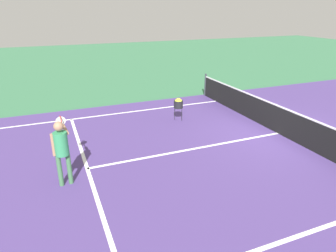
{
  "coord_description": "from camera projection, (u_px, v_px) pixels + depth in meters",
  "views": [
    {
      "loc": [
        7.34,
        -7.08,
        4.01
      ],
      "look_at": [
        0.29,
        -4.19,
        1.0
      ],
      "focal_mm": 32.15,
      "sensor_mm": 36.0,
      "label": 1
    }
  ],
  "objects": [
    {
      "name": "ground_plane",
      "position": [
        278.0,
        133.0,
        10.29
      ],
      "size": [
        60.0,
        60.0,
        0.0
      ],
      "primitive_type": "plane",
      "color": "#38724C"
    },
    {
      "name": "line_center_service",
      "position": [
        194.0,
        149.0,
        9.15
      ],
      "size": [
        0.1,
        6.4,
        0.01
      ],
      "primitive_type": "cube",
      "color": "white",
      "rests_on": "ground_plane"
    },
    {
      "name": "net",
      "position": [
        280.0,
        120.0,
        10.11
      ],
      "size": [
        10.39,
        0.09,
        1.07
      ],
      "color": "#33383D",
      "rests_on": "ground_plane"
    },
    {
      "name": "court_surface_inbounds",
      "position": [
        278.0,
        133.0,
        10.29
      ],
      "size": [
        10.62,
        24.4,
        0.0
      ],
      "primitive_type": "cube",
      "color": "#4C387A",
      "rests_on": "ground_plane"
    },
    {
      "name": "line_sideline_left",
      "position": [
        84.0,
        118.0,
        11.72
      ],
      "size": [
        0.1,
        11.89,
        0.01
      ],
      "primitive_type": "cube",
      "color": "white",
      "rests_on": "ground_plane"
    },
    {
      "name": "line_service_near",
      "position": [
        87.0,
        169.0,
        8.02
      ],
      "size": [
        8.22,
        0.1,
        0.01
      ],
      "primitive_type": "cube",
      "color": "white",
      "rests_on": "ground_plane"
    },
    {
      "name": "ball_hopper",
      "position": [
        178.0,
        103.0,
        11.22
      ],
      "size": [
        0.34,
        0.34,
        0.87
      ],
      "color": "black",
      "rests_on": "ground_plane"
    },
    {
      "name": "player_near",
      "position": [
        61.0,
        146.0,
        6.98
      ],
      "size": [
        1.21,
        0.42,
        1.63
      ],
      "color": "#3F7247",
      "rests_on": "ground_plane"
    }
  ]
}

